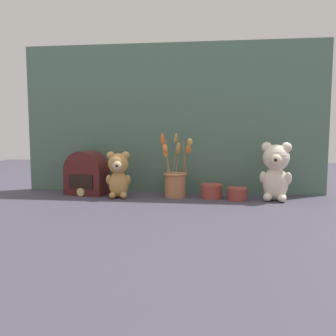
{
  "coord_description": "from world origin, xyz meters",
  "views": [
    {
      "loc": [
        0.21,
        -1.62,
        0.31
      ],
      "look_at": [
        0.0,
        0.02,
        0.14
      ],
      "focal_mm": 38.0,
      "sensor_mm": 36.0,
      "label": 1
    }
  ],
  "objects_px": {
    "flower_vase": "(175,179)",
    "decorative_tin_short": "(211,191)",
    "decorative_tin_tall": "(237,194)",
    "vintage_radio": "(86,175)",
    "teddy_bear_medium": "(118,174)",
    "teddy_bear_large": "(276,170)"
  },
  "relations": [
    {
      "from": "teddy_bear_large",
      "to": "decorative_tin_short",
      "type": "bearing_deg",
      "value": 175.36
    },
    {
      "from": "teddy_bear_medium",
      "to": "decorative_tin_tall",
      "type": "distance_m",
      "value": 0.56
    },
    {
      "from": "teddy_bear_medium",
      "to": "vintage_radio",
      "type": "distance_m",
      "value": 0.19
    },
    {
      "from": "flower_vase",
      "to": "decorative_tin_tall",
      "type": "height_order",
      "value": "flower_vase"
    },
    {
      "from": "flower_vase",
      "to": "decorative_tin_short",
      "type": "bearing_deg",
      "value": -3.29
    },
    {
      "from": "teddy_bear_medium",
      "to": "vintage_radio",
      "type": "relative_size",
      "value": 1.01
    },
    {
      "from": "flower_vase",
      "to": "decorative_tin_short",
      "type": "relative_size",
      "value": 3.0
    },
    {
      "from": "teddy_bear_large",
      "to": "decorative_tin_short",
      "type": "height_order",
      "value": "teddy_bear_large"
    },
    {
      "from": "decorative_tin_tall",
      "to": "decorative_tin_short",
      "type": "xyz_separation_m",
      "value": [
        -0.12,
        0.02,
        0.01
      ]
    },
    {
      "from": "decorative_tin_short",
      "to": "flower_vase",
      "type": "bearing_deg",
      "value": 176.71
    },
    {
      "from": "teddy_bear_medium",
      "to": "flower_vase",
      "type": "bearing_deg",
      "value": 11.53
    },
    {
      "from": "vintage_radio",
      "to": "decorative_tin_short",
      "type": "relative_size",
      "value": 2.13
    },
    {
      "from": "decorative_tin_tall",
      "to": "vintage_radio",
      "type": "bearing_deg",
      "value": 176.6
    },
    {
      "from": "teddy_bear_large",
      "to": "decorative_tin_tall",
      "type": "xyz_separation_m",
      "value": [
        -0.17,
        -0.0,
        -0.11
      ]
    },
    {
      "from": "decorative_tin_tall",
      "to": "decorative_tin_short",
      "type": "height_order",
      "value": "decorative_tin_short"
    },
    {
      "from": "flower_vase",
      "to": "decorative_tin_short",
      "type": "distance_m",
      "value": 0.18
    },
    {
      "from": "decorative_tin_tall",
      "to": "teddy_bear_medium",
      "type": "bearing_deg",
      "value": -177.91
    },
    {
      "from": "teddy_bear_large",
      "to": "decorative_tin_short",
      "type": "xyz_separation_m",
      "value": [
        -0.28,
        0.02,
        -0.1
      ]
    },
    {
      "from": "teddy_bear_medium",
      "to": "decorative_tin_short",
      "type": "xyz_separation_m",
      "value": [
        0.43,
        0.04,
        -0.08
      ]
    },
    {
      "from": "teddy_bear_large",
      "to": "flower_vase",
      "type": "distance_m",
      "value": 0.46
    },
    {
      "from": "decorative_tin_tall",
      "to": "decorative_tin_short",
      "type": "bearing_deg",
      "value": 168.52
    },
    {
      "from": "vintage_radio",
      "to": "teddy_bear_medium",
      "type": "bearing_deg",
      "value": -19.51
    }
  ]
}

